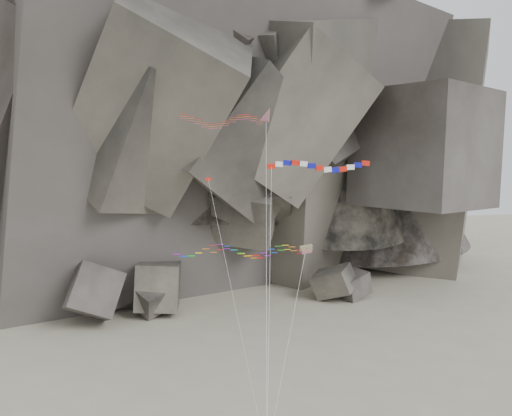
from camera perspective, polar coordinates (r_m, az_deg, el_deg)
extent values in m
cube|color=#47423F|center=(91.50, -22.78, -9.95)|extent=(6.80, 6.61, 4.87)
cube|color=#47423F|center=(90.20, -15.17, -9.02)|extent=(8.54, 6.70, 7.96)
cube|color=#47423F|center=(82.56, -17.96, -10.23)|extent=(10.13, 9.33, 10.84)
cube|color=#47423F|center=(86.38, -11.08, -9.12)|extent=(7.93, 9.67, 8.86)
cube|color=#47423F|center=(94.28, 10.61, -8.81)|extent=(7.89, 8.17, 5.37)
cube|color=#47423F|center=(84.26, -11.79, -10.83)|extent=(6.19, 7.05, 6.03)
cube|color=#47423F|center=(93.10, -21.32, -9.77)|extent=(4.11, 3.95, 4.43)
cube|color=#47423F|center=(91.79, 8.86, -9.15)|extent=(9.07, 8.09, 7.08)
cylinder|color=silver|center=(46.90, 1.20, -7.22)|extent=(2.34, 12.26, 29.07)
cube|color=red|center=(53.49, 1.74, 4.80)|extent=(0.88, 0.65, 0.54)
cube|color=white|center=(53.52, 2.65, 5.03)|extent=(0.92, 0.65, 0.61)
cube|color=#0E0E9B|center=(53.52, 3.58, 5.18)|extent=(0.94, 0.66, 0.64)
cube|color=red|center=(53.51, 4.52, 5.19)|extent=(0.95, 0.66, 0.65)
cube|color=white|center=(53.52, 5.45, 5.05)|extent=(0.93, 0.66, 0.62)
cube|color=#0E0E9B|center=(53.57, 6.37, 4.82)|extent=(0.89, 0.65, 0.56)
cube|color=red|center=(53.67, 7.28, 4.56)|extent=(0.91, 0.65, 0.59)
cube|color=white|center=(53.84, 8.17, 4.37)|extent=(0.94, 0.66, 0.64)
cube|color=#0E0E9B|center=(54.06, 9.03, 4.32)|extent=(0.95, 0.66, 0.65)
cube|color=red|center=(54.32, 9.88, 4.41)|extent=(0.93, 0.66, 0.63)
cube|color=white|center=(54.60, 10.72, 4.61)|extent=(0.90, 0.65, 0.57)
cube|color=#0E0E9B|center=(54.88, 11.55, 4.84)|extent=(0.90, 0.65, 0.58)
cube|color=red|center=(55.14, 12.40, 5.03)|extent=(0.94, 0.66, 0.63)
cylinder|color=silver|center=(48.37, 1.54, -9.91)|extent=(3.23, 13.70, 23.97)
cube|color=#CEB90B|center=(48.98, 5.74, -4.59)|extent=(1.35, 0.67, 0.74)
cube|color=#0CB219|center=(48.87, 5.79, -4.95)|extent=(1.13, 0.50, 0.51)
cylinder|color=silver|center=(47.17, 3.65, -15.38)|extent=(5.44, 7.71, 16.24)
cube|color=red|center=(49.03, -5.46, 3.30)|extent=(0.50, 0.10, 0.32)
cube|color=#0E0E9B|center=(49.03, -5.66, 3.30)|extent=(0.19, 0.07, 0.33)
cylinder|color=silver|center=(46.41, -2.36, -11.35)|extent=(3.84, 10.37, 22.91)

